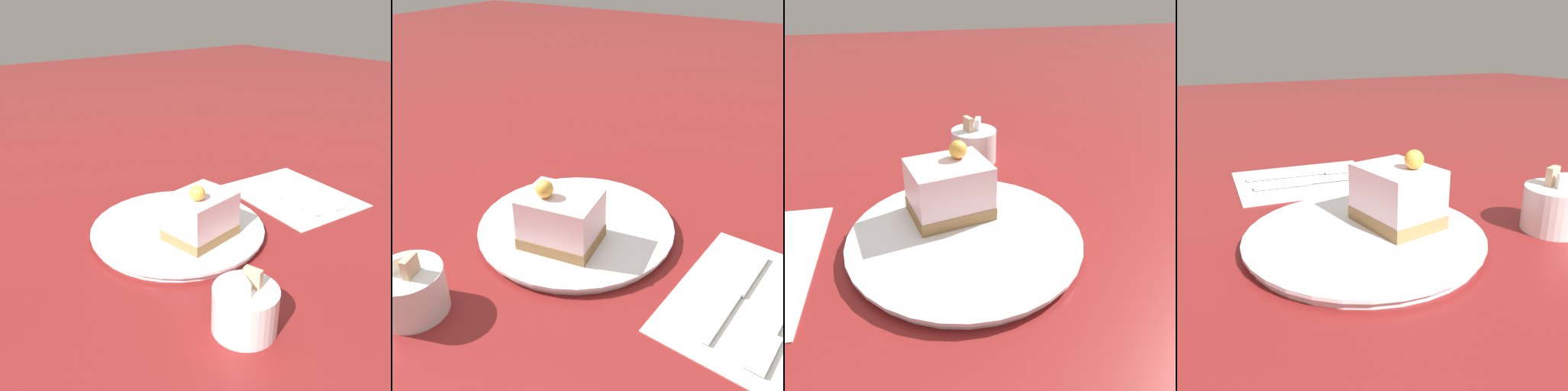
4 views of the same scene
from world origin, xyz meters
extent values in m
plane|color=maroon|center=(0.00, 0.00, 0.00)|extent=(4.00, 4.00, 0.00)
cylinder|color=white|center=(0.02, -0.01, 0.01)|extent=(0.25, 0.25, 0.01)
cylinder|color=white|center=(0.02, -0.01, 0.01)|extent=(0.26, 0.26, 0.00)
cube|color=#9E7547|center=(0.01, 0.04, 0.02)|extent=(0.10, 0.09, 0.02)
cube|color=silver|center=(0.01, 0.04, 0.05)|extent=(0.10, 0.09, 0.05)
sphere|color=#EFB747|center=(0.02, 0.05, 0.09)|extent=(0.02, 0.02, 0.02)
cube|color=white|center=(-0.23, 0.01, 0.00)|extent=(0.19, 0.23, 0.00)
cube|color=silver|center=(-0.26, -0.02, 0.01)|extent=(0.02, 0.13, 0.00)
cube|color=silver|center=(-0.25, 0.07, 0.01)|extent=(0.03, 0.06, 0.00)
cube|color=silver|center=(-0.21, -0.04, 0.01)|extent=(0.02, 0.09, 0.00)
cube|color=silver|center=(-0.20, 0.05, 0.01)|extent=(0.02, 0.09, 0.00)
cylinder|color=white|center=(0.08, 0.21, 0.03)|extent=(0.07, 0.07, 0.05)
cube|color=#D8B28C|center=(0.07, 0.21, 0.06)|extent=(0.01, 0.02, 0.02)
cube|color=white|center=(0.09, 0.21, 0.06)|extent=(0.02, 0.02, 0.02)
camera|label=1|loc=(0.35, 0.47, 0.33)|focal=40.00mm
camera|label=2|loc=(-0.26, 0.40, 0.34)|focal=40.00mm
camera|label=3|loc=(-0.06, -0.35, 0.26)|focal=35.00mm
camera|label=4|loc=(0.41, -0.20, 0.21)|focal=40.00mm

